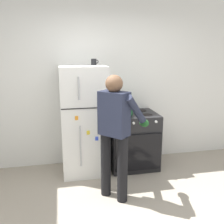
# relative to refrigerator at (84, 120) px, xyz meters

# --- Properties ---
(kitchen_wall_back) EXTENTS (6.00, 0.10, 2.70)m
(kitchen_wall_back) POSITION_rel_refrigerator_xyz_m (0.37, 0.38, 0.52)
(kitchen_wall_back) COLOR white
(kitchen_wall_back) RESTS_ON ground
(refrigerator) EXTENTS (0.68, 0.72, 1.66)m
(refrigerator) POSITION_rel_refrigerator_xyz_m (0.00, 0.00, 0.00)
(refrigerator) COLOR white
(refrigerator) RESTS_ON ground
(stove_range) EXTENTS (0.76, 0.67, 0.90)m
(stove_range) POSITION_rel_refrigerator_xyz_m (0.79, -0.01, -0.38)
(stove_range) COLOR black
(stove_range) RESTS_ON ground
(person_cook) EXTENTS (0.68, 0.71, 1.60)m
(person_cook) POSITION_rel_refrigerator_xyz_m (0.32, -0.83, 0.13)
(person_cook) COLOR black
(person_cook) RESTS_ON ground
(red_pot) EXTENTS (0.37, 0.27, 0.13)m
(red_pot) POSITION_rel_refrigerator_xyz_m (0.63, -0.05, 0.14)
(red_pot) COLOR #236638
(red_pot) RESTS_ON stove_range
(coffee_mug) EXTENTS (0.11, 0.08, 0.10)m
(coffee_mug) POSITION_rel_refrigerator_xyz_m (0.18, 0.05, 0.88)
(coffee_mug) COLOR black
(coffee_mug) RESTS_ON refrigerator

